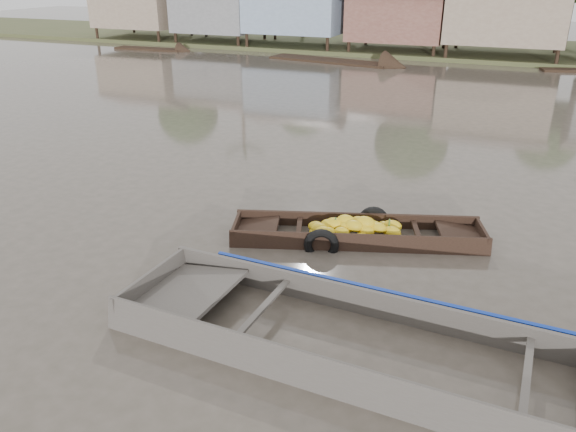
% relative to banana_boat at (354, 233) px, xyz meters
% --- Properties ---
extents(ground, '(120.00, 120.00, 0.00)m').
position_rel_banana_boat_xyz_m(ground, '(-1.32, -2.65, -0.13)').
color(ground, '#474137').
rests_on(ground, ground).
extents(riverbank, '(120.00, 12.47, 10.22)m').
position_rel_banana_boat_xyz_m(riverbank, '(1.71, 29.21, 2.95)').
color(riverbank, '#384723').
rests_on(riverbank, ground).
extents(banana_boat, '(5.14, 2.74, 0.71)m').
position_rel_banana_boat_xyz_m(banana_boat, '(0.00, 0.00, 0.00)').
color(banana_boat, black).
rests_on(banana_boat, ground).
extents(viewer_boat, '(8.01, 2.38, 0.64)m').
position_rel_banana_boat_xyz_m(viewer_boat, '(1.47, -3.52, -0.06)').
color(viewer_boat, '#49443E').
rests_on(viewer_boat, ground).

